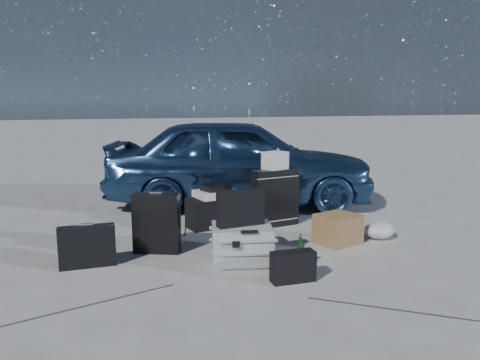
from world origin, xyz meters
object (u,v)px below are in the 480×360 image
green_bottle (300,252)px  car (240,161)px  suitcase_right (275,198)px  suitcase_left (157,223)px  cardboard_box (338,229)px  duffel_bag (217,212)px  pelican_case (242,246)px  briefcase (87,246)px

green_bottle → car: bearing=85.8°
car → suitcase_right: size_ratio=5.43×
suitcase_left → suitcase_right: (1.38, 0.57, 0.04)m
car → cardboard_box: car is taller
suitcase_left → cardboard_box: 1.77m
duffel_bag → green_bottle: bearing=-90.9°
pelican_case → briefcase: size_ratio=1.07×
suitcase_left → duffel_bag: bearing=64.7°
suitcase_left → green_bottle: (1.11, -0.77, -0.14)m
briefcase → suitcase_left: 0.66m
duffel_bag → cardboard_box: bearing=-58.0°
briefcase → suitcase_right: (1.99, 0.81, 0.14)m
car → pelican_case: car is taller
pelican_case → cardboard_box: size_ratio=1.29×
briefcase → suitcase_left: (0.61, 0.23, 0.10)m
pelican_case → suitcase_left: suitcase_left is taller
suitcase_left → green_bottle: suitcase_left is taller
suitcase_right → duffel_bag: size_ratio=0.96×
suitcase_left → briefcase: bearing=-138.6°
car → suitcase_right: car is taller
suitcase_left → duffel_bag: suitcase_left is taller
pelican_case → duffel_bag: bearing=96.9°
suitcase_left → cardboard_box: bearing=13.4°
pelican_case → green_bottle: pelican_case is taller
pelican_case → green_bottle: 0.50m
car → pelican_case: (-0.64, -2.29, -0.41)m
car → green_bottle: car is taller
pelican_case → briefcase: bearing=175.5°
pelican_case → car: bearing=85.5°
cardboard_box → car: bearing=103.4°
briefcase → duffel_bag: (1.36, 0.96, -0.01)m
suitcase_left → duffel_bag: size_ratio=0.83×
pelican_case → suitcase_right: 1.38m
green_bottle → suitcase_left: bearing=145.3°
car → duffel_bag: 1.20m
pelican_case → duffel_bag: size_ratio=0.75×
car → briefcase: car is taller
car → pelican_case: 2.41m
pelican_case → suitcase_right: suitcase_right is taller
briefcase → duffel_bag: 1.67m
duffel_bag → green_bottle: duffel_bag is taller
briefcase → suitcase_right: size_ratio=0.73×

